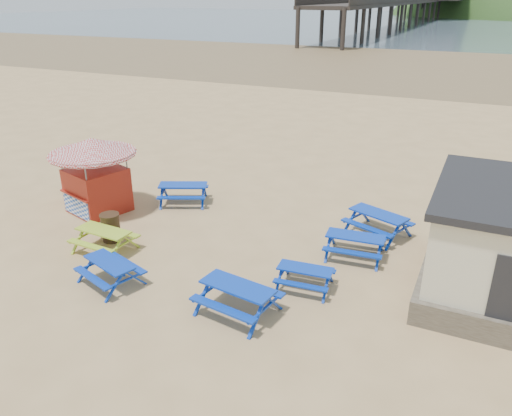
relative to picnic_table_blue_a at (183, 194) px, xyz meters
The scene contains 13 objects.
ground 4.14m from the picnic_table_blue_a, 43.65° to the right, with size 400.00×400.00×0.00m, color tan.
wet_sand 52.24m from the picnic_table_blue_a, 86.73° to the left, with size 400.00×400.00×0.00m, color brown.
sea 167.19m from the picnic_table_blue_a, 88.98° to the left, with size 400.00×400.00×0.00m, color #475966.
picnic_table_blue_a is the anchor object (origin of this frame).
picnic_table_blue_b 7.90m from the picnic_table_blue_a, ahead, with size 2.49×2.26×0.85m.
picnic_table_blue_c 7.73m from the picnic_table_blue_a, 11.50° to the right, with size 2.00×1.67×0.78m.
picnic_table_blue_d 6.39m from the picnic_table_blue_a, 76.72° to the right, with size 2.11×1.89×0.74m.
picnic_table_blue_e 8.12m from the picnic_table_blue_a, 46.91° to the right, with size 2.24×1.91×0.85m.
picnic_table_blue_f 7.85m from the picnic_table_blue_a, 30.65° to the right, with size 1.70×1.42×0.67m.
picnic_table_yellow 4.69m from the picnic_table_blue_a, 90.95° to the right, with size 1.94×1.59×0.78m.
ice_cream_kiosk 3.64m from the picnic_table_blue_a, 140.73° to the right, with size 4.12×4.12×2.97m.
litter_bin 4.00m from the picnic_table_blue_a, 95.74° to the right, with size 0.68×0.68×1.00m.
pier 176.10m from the picnic_table_blue_a, 94.89° to the left, with size 24.00×220.00×39.29m.
Camera 1 is at (7.82, -13.10, 7.93)m, focal length 35.00 mm.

